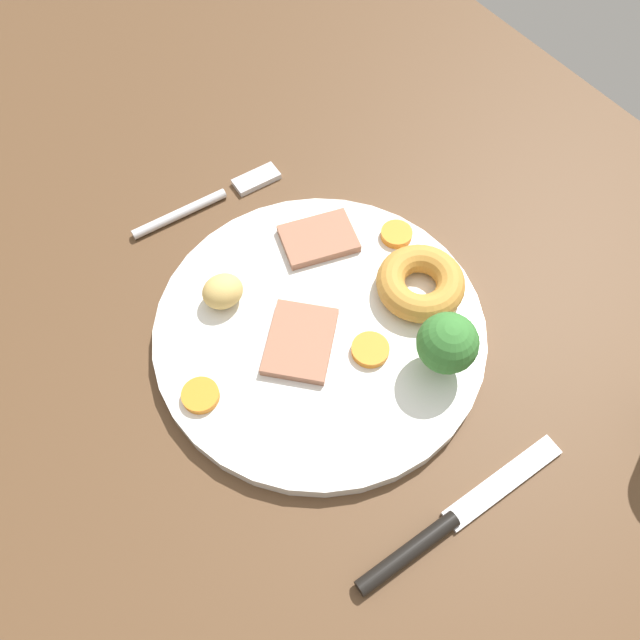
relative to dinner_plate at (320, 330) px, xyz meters
The scene contains 12 objects.
dining_table 3.53cm from the dinner_plate, behind, with size 120.00×84.00×3.60cm, color brown.
dinner_plate is the anchor object (origin of this frame).
meat_slice_main 2.54cm from the dinner_plate, 79.89° to the right, with size 6.75×5.17×0.80cm, color #9E664C.
meat_slice_under 8.80cm from the dinner_plate, 145.33° to the left, with size 6.40×4.61×0.80cm, color #9E664C.
yorkshire_pudding 9.29cm from the dinner_plate, 76.81° to the left, with size 7.47×7.47×2.42cm, color #C68938.
roast_potato_left 8.70cm from the dinner_plate, 143.10° to the right, with size 3.47×3.05×2.66cm, color #D8B260.
carrot_coin_front 11.25cm from the dinner_plate, 90.98° to the right, with size 2.93×2.93×0.67cm, color orange.
carrot_coin_back 11.56cm from the dinner_plate, 108.06° to the left, with size 2.81×2.81×0.70cm, color orange.
carrot_coin_side 4.79cm from the dinner_plate, 24.06° to the left, with size 3.07×3.07×0.66cm, color orange.
broccoli_floret 11.01cm from the dinner_plate, 34.66° to the left, with size 4.76×4.76×5.86cm.
fork 17.79cm from the dinner_plate, behind, with size 2.25×15.31×0.90cm.
knife 18.20cm from the dinner_plate, ahead, with size 1.93×18.53×1.20cm.
Camera 1 is at (23.94, -15.25, 51.22)cm, focal length 36.21 mm.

